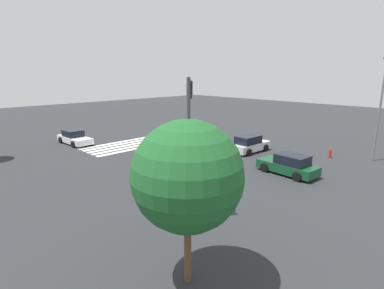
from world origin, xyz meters
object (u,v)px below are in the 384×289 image
Objects in this scene: car_1 at (74,138)px; street_light_pole_a at (381,101)px; tree_corner_b at (187,176)px; car_0 at (190,133)px; fire_hydrant at (330,153)px; car_4 at (162,148)px; car_3 at (250,144)px; car_2 at (289,165)px; traffic_signal_mast at (189,111)px; pedestrian at (196,124)px.

street_light_pole_a reaches higher than car_1.
car_1 is at bearing -104.51° from tree_corner_b.
car_0 is 0.48× the size of street_light_pole_a.
street_light_pole_a reaches higher than fire_hydrant.
car_1 reaches higher than car_4.
car_3 reaches higher than fire_hydrant.
car_2 reaches higher than car_1.
car_1 reaches higher than fire_hydrant.
car_0 reaches higher than car_3.
traffic_signal_mast is 18.15m from car_0.
car_4 is at bearing 23.18° from car_0.
traffic_signal_mast is 1.48× the size of car_1.
fire_hydrant is (-3.55, 6.34, -0.34)m from car_3.
traffic_signal_mast is 1.66× the size of car_3.
pedestrian reaches higher than car_1.
car_4 is (6.86, -5.08, -0.10)m from car_3.
pedestrian is (-16.63, -16.20, -4.61)m from traffic_signal_mast.
street_light_pole_a is (-17.98, 4.63, -0.27)m from traffic_signal_mast.
traffic_signal_mast is at bearing -14.44° from street_light_pole_a.
car_2 is 1.04× the size of car_3.
traffic_signal_mast is 1.74× the size of car_0.
street_light_pole_a is at bearing 131.85° from car_4.
car_0 is at bearing -74.44° from fire_hydrant.
car_1 is at bearing 39.74° from traffic_signal_mast.
car_1 is 0.82× the size of tree_corner_b.
car_3 is (-3.38, -5.96, 0.04)m from car_2.
car_1 is at bearing 127.38° from car_3.
car_0 is 0.70× the size of tree_corner_b.
car_1 is 11.02m from car_4.
traffic_signal_mast is 1.59× the size of car_2.
car_1 is at bearing -56.63° from fire_hydrant.
traffic_signal_mast reaches higher than fire_hydrant.
street_light_pole_a is (-16.13, 24.72, 4.54)m from car_1.
fire_hydrant is at bearing -171.68° from tree_corner_b.
pedestrian is (-4.43, -3.62, 0.10)m from car_0.
fire_hydrant is (-6.93, 0.37, -0.31)m from car_2.
tree_corner_b reaches higher than car_2.
car_4 is 2.92× the size of pedestrian.
car_0 is at bearing -4.40° from pedestrian.
pedestrian is 21.32m from street_light_pole_a.
tree_corner_b reaches higher than pedestrian.
tree_corner_b is at bearing 107.75° from car_2.
car_4 is at bearing 145.88° from car_3.
traffic_signal_mast is at bearing 45.60° from car_0.
car_2 is 2.90× the size of pedestrian.
tree_corner_b is (21.18, 20.86, 3.21)m from pedestrian.
street_light_pole_a reaches higher than car_3.
tree_corner_b is (13.78, 3.40, 3.36)m from car_2.
tree_corner_b reaches higher than fire_hydrant.
car_4 is (-3.90, 10.31, -0.00)m from car_1.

